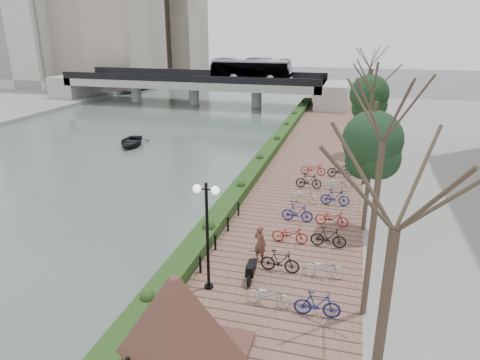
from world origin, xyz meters
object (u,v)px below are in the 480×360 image
at_px(granite_monument, 177,324).
at_px(boat, 131,142).
at_px(pedestrian, 260,243).
at_px(lamppost, 207,213).
at_px(motorcycle, 251,268).

xyz_separation_m(granite_monument, boat, (-15.02, 24.41, -1.67)).
bearing_deg(pedestrian, boat, -23.44).
relative_size(lamppost, boat, 1.13).
relative_size(lamppost, motorcycle, 2.97).
bearing_deg(pedestrian, motorcycle, 113.49).
bearing_deg(granite_monument, motorcycle, 80.14).
height_order(lamppost, motorcycle, lamppost).
xyz_separation_m(lamppost, boat, (-14.48, 20.17, -3.29)).
xyz_separation_m(pedestrian, boat, (-15.97, 17.60, -0.92)).
distance_m(motorcycle, pedestrian, 1.51).
distance_m(granite_monument, lamppost, 4.58).
distance_m(granite_monument, pedestrian, 6.92).
height_order(granite_monument, pedestrian, granite_monument).
distance_m(lamppost, boat, 25.04).
relative_size(motorcycle, boat, 0.38).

